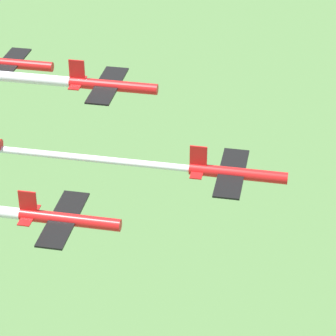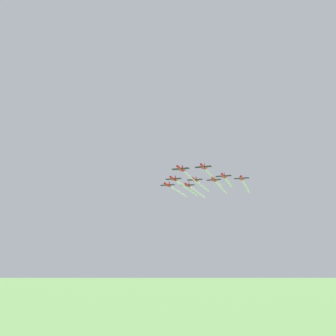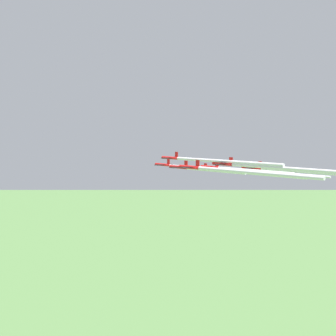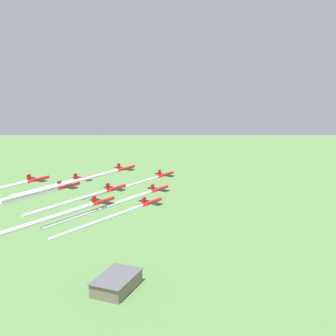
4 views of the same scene
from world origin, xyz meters
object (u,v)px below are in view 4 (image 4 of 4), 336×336
object	(u,v)px
jet_6	(37,179)
jet_3	(83,178)
jet_0	(165,175)
jet_1	(125,168)
jet_7	(68,186)
jet_8	(102,201)
jet_5	(151,202)
jet_4	(115,188)
hangar	(117,283)
jet_2	(159,189)

from	to	relation	value
jet_6	jet_3	bearing A→B (deg)	59.53
jet_0	jet_1	bearing A→B (deg)	-120.47
jet_7	jet_8	bearing A→B (deg)	0.00
jet_8	jet_7	bearing A→B (deg)	-180.00
jet_3	jet_5	size ratio (longest dim) A/B	1.00
jet_4	jet_5	size ratio (longest dim) A/B	1.00
hangar	jet_4	xyz separation A→B (m)	(-116.40, -66.18, 106.21)
jet_4	jet_2	bearing A→B (deg)	59.53
jet_6	jet_7	distance (m)	17.74
jet_1	jet_4	size ratio (longest dim) A/B	1.00
hangar	jet_8	size ratio (longest dim) A/B	3.83
jet_0	jet_5	bearing A→B (deg)	-59.53
jet_1	jet_7	world-z (taller)	jet_1
jet_3	jet_7	distance (m)	17.57
jet_0	jet_3	distance (m)	35.01
jet_8	jet_5	bearing A→B (deg)	59.53
jet_0	jet_7	bearing A→B (deg)	-101.09
jet_1	jet_2	xyz separation A→B (m)	(-4.76, -17.09, -5.68)
jet_1	jet_2	distance (m)	18.62
hangar	jet_7	distance (m)	176.71
jet_1	hangar	bearing A→B (deg)	137.35
jet_5	jet_1	bearing A→B (deg)	150.46
jet_7	jet_8	world-z (taller)	jet_7
jet_1	jet_6	xyz separation A→B (m)	(-24.29, 25.17, -1.33)
jet_5	hangar	bearing A→B (deg)	140.05
jet_3	jet_6	bearing A→B (deg)	-120.47
jet_5	jet_7	distance (m)	30.92
jet_5	jet_7	bearing A→B (deg)	-150.46
jet_4	jet_8	size ratio (longest dim) A/B	1.00
jet_0	jet_2	world-z (taller)	jet_0
jet_6	jet_8	world-z (taller)	jet_6
jet_4	jet_8	bearing A→B (deg)	-59.53
jet_4	jet_7	world-z (taller)	jet_7
jet_0	jet_2	distance (m)	17.55
jet_3	jet_4	world-z (taller)	jet_3
jet_4	jet_3	bearing A→B (deg)	-180.00
hangar	jet_8	xyz separation A→B (m)	(-133.30, -70.68, 106.47)
jet_1	jet_3	world-z (taller)	jet_1
hangar	jet_8	distance (m)	184.66
hangar	jet_0	world-z (taller)	jet_0
hangar	jet_2	xyz separation A→B (m)	(-104.25, -78.76, 104.10)
jet_3	jet_7	size ratio (longest dim) A/B	1.00
jet_2	jet_7	bearing A→B (deg)	-120.47
jet_1	jet_3	xyz separation A→B (m)	(-12.15, 12.59, -2.63)
jet_6	jet_8	xyz separation A→B (m)	(-9.51, -34.17, -1.99)
jet_6	jet_4	bearing A→B (deg)	29.54
jet_4	jet_7	bearing A→B (deg)	-120.47
jet_3	jet_7	xyz separation A→B (m)	(-16.90, -4.50, 1.62)
jet_4	jet_5	world-z (taller)	jet_4
jet_2	jet_4	size ratio (longest dim) A/B	1.00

